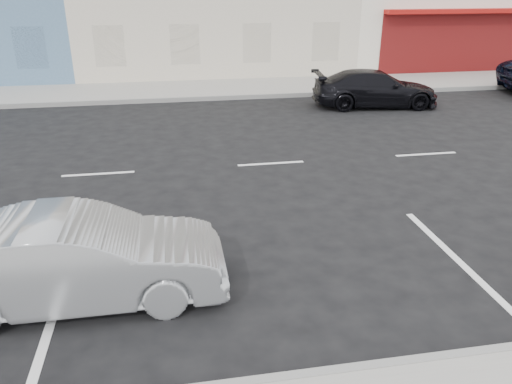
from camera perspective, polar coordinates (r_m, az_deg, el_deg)
The scene contains 5 objects.
ground at distance 12.52m, azimuth 10.73°, elevation 3.75°, with size 120.00×120.00×0.00m, color black.
sidewalk_far at distance 20.13m, azimuth -12.02°, elevation 11.21°, with size 80.00×3.40×0.15m, color gray.
curb_far at distance 18.47m, azimuth -12.12°, elevation 10.17°, with size 80.00×0.12×0.16m, color gray.
sedan_silver at distance 7.10m, azimuth -19.51°, elevation -7.27°, with size 1.35×3.86×1.27m, color #999CA0.
car_far at distance 17.94m, azimuth 13.44°, elevation 11.44°, with size 1.73×4.26×1.24m, color black.
Camera 1 is at (-4.31, -11.02, 4.07)m, focal length 35.00 mm.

